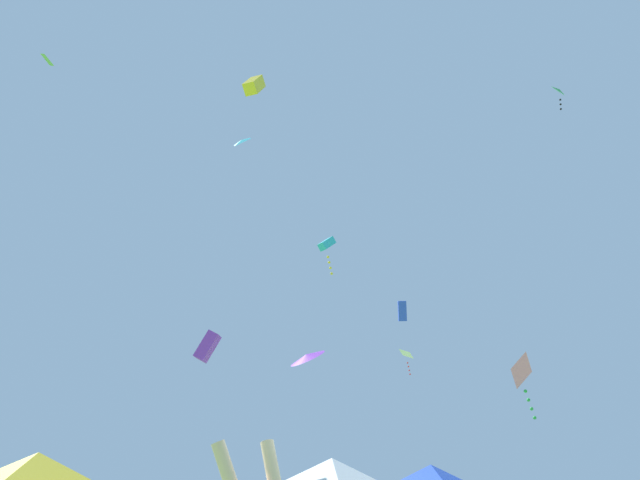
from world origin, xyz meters
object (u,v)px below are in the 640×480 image
(kite_white_diamond, at_px, (407,355))
(kite_purple_delta, at_px, (307,356))
(canopy_tent_yellow, at_px, (35,470))
(kite_pink_diamond, at_px, (521,374))
(kite_lime_diamond, at_px, (48,60))
(kite_purple_box, at_px, (207,346))
(kite_cyan_diamond, at_px, (241,141))
(kite_cyan_box, at_px, (327,245))
(kite_green_delta, at_px, (559,91))
(kite_yellow_box, at_px, (254,85))
(kite_blue_box, at_px, (402,311))
(canopy_tent_white, at_px, (332,475))
(canopy_tent_blue, at_px, (432,480))

(kite_white_diamond, distance_m, kite_purple_delta, 16.07)
(canopy_tent_yellow, height_order, kite_pink_diamond, kite_pink_diamond)
(kite_pink_diamond, bearing_deg, kite_lime_diamond, 176.15)
(kite_purple_box, distance_m, kite_cyan_diamond, 7.43)
(kite_cyan_box, distance_m, kite_purple_delta, 14.49)
(kite_green_delta, distance_m, kite_purple_delta, 25.20)
(kite_pink_diamond, distance_m, kite_yellow_box, 14.63)
(kite_yellow_box, relative_size, kite_blue_box, 0.86)
(kite_white_diamond, xyz_separation_m, kite_green_delta, (8.82, -7.84, 14.72))
(kite_yellow_box, relative_size, kite_purple_box, 1.12)
(kite_purple_delta, bearing_deg, canopy_tent_white, -57.85)
(canopy_tent_yellow, bearing_deg, kite_pink_diamond, 1.89)
(kite_green_delta, bearing_deg, kite_cyan_box, 161.90)
(canopy_tent_white, bearing_deg, kite_blue_box, 68.97)
(canopy_tent_blue, distance_m, kite_cyan_box, 17.10)
(kite_cyan_diamond, bearing_deg, kite_white_diamond, 61.73)
(kite_lime_diamond, distance_m, kite_green_delta, 28.77)
(kite_white_diamond, xyz_separation_m, kite_yellow_box, (-9.36, -16.44, 6.10))
(kite_white_diamond, relative_size, kite_lime_diamond, 2.66)
(kite_purple_box, distance_m, kite_green_delta, 27.22)
(canopy_tent_blue, xyz_separation_m, kite_purple_delta, (-4.34, -0.63, 3.97))
(canopy_tent_blue, distance_m, kite_blue_box, 20.04)
(canopy_tent_white, bearing_deg, kite_purple_box, 159.51)
(canopy_tent_yellow, relative_size, canopy_tent_blue, 1.04)
(canopy_tent_blue, xyz_separation_m, kite_green_delta, (11.50, 5.45, 22.61))
(kite_yellow_box, xyz_separation_m, kite_blue_box, (9.90, 19.13, -2.32))
(canopy_tent_white, bearing_deg, kite_pink_diamond, 5.94)
(canopy_tent_blue, bearing_deg, canopy_tent_white, -153.41)
(canopy_tent_blue, relative_size, kite_green_delta, 1.45)
(kite_yellow_box, relative_size, kite_green_delta, 0.59)
(canopy_tent_blue, height_order, kite_lime_diamond, kite_lime_diamond)
(canopy_tent_white, relative_size, kite_cyan_box, 1.17)
(canopy_tent_blue, relative_size, kite_pink_diamond, 1.50)
(canopy_tent_blue, xyz_separation_m, kite_blue_box, (3.23, 15.97, 11.67))
(kite_green_delta, distance_m, kite_blue_box, 17.28)
(kite_cyan_box, bearing_deg, kite_yellow_box, -107.38)
(kite_purple_box, bearing_deg, kite_blue_box, 55.44)
(canopy_tent_white, relative_size, kite_white_diamond, 1.98)
(kite_lime_diamond, height_order, kite_purple_delta, kite_lime_diamond)
(canopy_tent_yellow, height_order, kite_white_diamond, kite_white_diamond)
(kite_cyan_diamond, bearing_deg, kite_blue_box, 63.71)
(kite_cyan_diamond, bearing_deg, kite_yellow_box, 80.95)
(kite_purple_box, bearing_deg, kite_yellow_box, -67.42)
(kite_white_diamond, distance_m, kite_yellow_box, 19.88)
(kite_pink_diamond, relative_size, kite_cyan_box, 0.78)
(kite_yellow_box, xyz_separation_m, kite_green_delta, (18.17, 8.61, 8.62))
(kite_lime_diamond, bearing_deg, kite_purple_delta, -4.05)
(canopy_tent_white, bearing_deg, kite_cyan_diamond, -140.48)
(canopy_tent_white, relative_size, kite_lime_diamond, 5.26)
(canopy_tent_blue, height_order, kite_green_delta, kite_green_delta)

